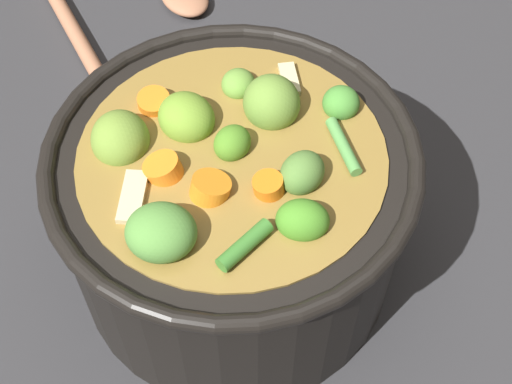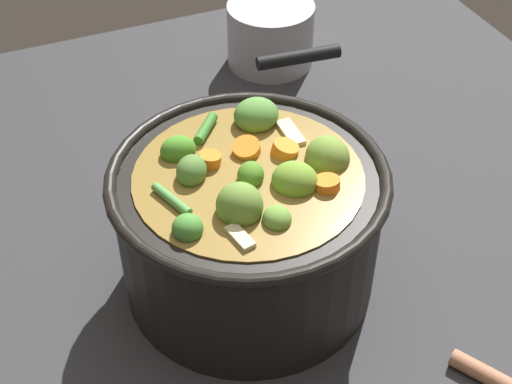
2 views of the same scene
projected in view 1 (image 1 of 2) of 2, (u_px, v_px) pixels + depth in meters
ground_plane at (236, 260)px, 0.60m from camera, size 1.10×1.10×0.00m
cooking_pot at (234, 207)px, 0.54m from camera, size 0.27×0.27×0.17m
wooden_spoon at (133, 14)px, 0.77m from camera, size 0.21×0.21×0.02m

